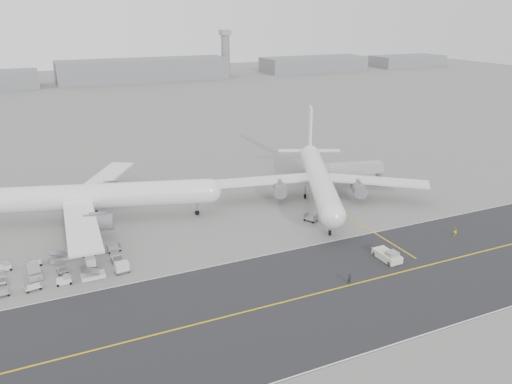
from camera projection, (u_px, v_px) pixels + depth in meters
name	position (u px, v px, depth m)	size (l,w,h in m)	color
ground	(237.00, 255.00, 94.18)	(700.00, 700.00, 0.00)	gray
taxiway	(307.00, 296.00, 80.72)	(220.00, 59.00, 0.03)	#2C2C2F
horizon_buildings	(130.00, 81.00, 328.52)	(520.00, 28.00, 28.00)	gray
control_tower	(226.00, 52.00, 354.38)	(7.00, 7.00, 31.25)	gray
airliner_a	(93.00, 196.00, 108.18)	(54.85, 53.71, 19.44)	white
airliner_b	(319.00, 178.00, 120.99)	(49.39, 50.60, 18.53)	white
pushback_tug	(388.00, 256.00, 92.19)	(2.85, 7.51, 2.14)	silver
jet_bridge	(354.00, 170.00, 130.20)	(17.29, 6.71, 6.45)	gray
gse_cluster	(63.00, 271.00, 88.35)	(27.00, 16.80, 2.00)	#96969B
stray_dolly	(311.00, 221.00, 109.60)	(1.75, 2.84, 1.75)	silver
ground_crew_a	(349.00, 279.00, 84.12)	(0.67, 0.44, 1.83)	black
ground_crew_b	(455.00, 232.00, 101.99)	(0.92, 0.72, 1.90)	#D3E01A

